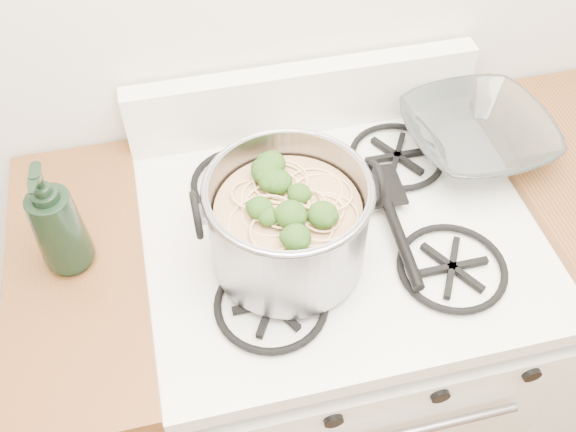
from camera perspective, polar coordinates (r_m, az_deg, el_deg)
The scene contains 6 objects.
gas_range at distance 1.64m, azimuth 3.65°, elevation -11.36°, with size 0.76×0.66×0.92m.
counter_left at distance 1.61m, azimuth -14.42°, elevation -14.12°, with size 0.25×0.65×0.92m.
stock_pot at distance 1.11m, azimuth 0.00°, elevation -0.72°, with size 0.32×0.29×0.20m.
spatula at distance 1.30m, azimuth 8.15°, elevation 2.86°, with size 0.29×0.31×0.02m, color black, non-canonical shape.
glass_bowl at distance 1.42m, azimuth 16.22°, elevation 6.29°, with size 0.12×0.12×0.03m, color white.
bottle at distance 1.16m, azimuth -20.00°, elevation -0.27°, with size 0.09×0.09×0.24m, color black.
Camera 1 is at (-0.28, 0.51, 1.87)m, focal length 40.00 mm.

